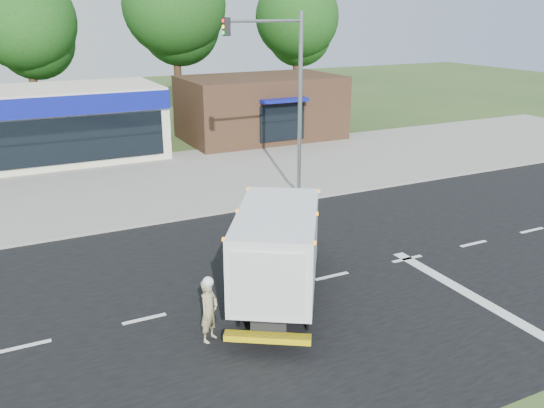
# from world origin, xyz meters

# --- Properties ---
(ground) EXTENTS (120.00, 120.00, 0.00)m
(ground) POSITION_xyz_m (0.00, 0.00, 0.00)
(ground) COLOR #385123
(ground) RESTS_ON ground
(road_asphalt) EXTENTS (60.00, 14.00, 0.02)m
(road_asphalt) POSITION_xyz_m (0.00, 0.00, 0.00)
(road_asphalt) COLOR black
(road_asphalt) RESTS_ON ground
(sidewalk) EXTENTS (60.00, 2.40, 0.12)m
(sidewalk) POSITION_xyz_m (0.00, 8.20, 0.06)
(sidewalk) COLOR gray
(sidewalk) RESTS_ON ground
(parking_apron) EXTENTS (60.00, 9.00, 0.02)m
(parking_apron) POSITION_xyz_m (0.00, 14.00, 0.01)
(parking_apron) COLOR gray
(parking_apron) RESTS_ON ground
(lane_markings) EXTENTS (55.20, 7.00, 0.01)m
(lane_markings) POSITION_xyz_m (1.35, -1.35, 0.02)
(lane_markings) COLOR silver
(lane_markings) RESTS_ON road_asphalt
(ems_box_truck) EXTENTS (5.18, 6.61, 2.90)m
(ems_box_truck) POSITION_xyz_m (-2.09, -0.41, 1.67)
(ems_box_truck) COLOR black
(ems_box_truck) RESTS_ON ground
(emergency_worker) EXTENTS (0.73, 0.68, 1.77)m
(emergency_worker) POSITION_xyz_m (-4.75, -1.76, 0.87)
(emergency_worker) COLOR tan
(emergency_worker) RESTS_ON ground
(brown_storefront) EXTENTS (10.00, 6.70, 4.00)m
(brown_storefront) POSITION_xyz_m (7.00, 19.98, 2.00)
(brown_storefront) COLOR #382316
(brown_storefront) RESTS_ON ground
(traffic_signal_pole) EXTENTS (3.51, 0.25, 8.00)m
(traffic_signal_pole) POSITION_xyz_m (2.35, 7.60, 4.92)
(traffic_signal_pole) COLOR gray
(traffic_signal_pole) RESTS_ON ground
(background_trees) EXTENTS (36.77, 7.39, 12.10)m
(background_trees) POSITION_xyz_m (-0.85, 28.16, 7.38)
(background_trees) COLOR #332114
(background_trees) RESTS_ON ground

